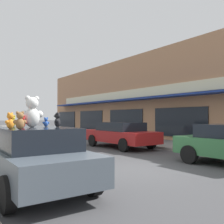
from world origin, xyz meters
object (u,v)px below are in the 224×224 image
object	(u,v)px
teddy_bear_giant	(32,112)
teddy_bear_red	(23,122)
parked_car_far_center	(120,134)
plush_art_car	(35,156)
teddy_bear_orange	(10,121)
teddy_bear_brown	(20,121)
teddy_bear_black	(57,120)
teddy_bear_blue	(46,122)
teddy_bear_yellow	(13,121)

from	to	relation	value
teddy_bear_giant	teddy_bear_red	distance (m)	0.35
parked_car_far_center	plush_art_car	bearing A→B (deg)	-142.15
parked_car_far_center	teddy_bear_giant	bearing A→B (deg)	-143.24
teddy_bear_red	teddy_bear_orange	bearing A→B (deg)	106.87
teddy_bear_brown	teddy_bear_orange	bearing A→B (deg)	-78.07
teddy_bear_black	teddy_bear_blue	xyz separation A→B (m)	(-0.15, 0.40, -0.06)
teddy_bear_black	teddy_bear_orange	bearing A→B (deg)	-49.31
teddy_bear_brown	parked_car_far_center	size ratio (longest dim) A/B	0.08
teddy_bear_brown	parked_car_far_center	world-z (taller)	teddy_bear_brown
parked_car_far_center	teddy_bear_black	bearing A→B (deg)	-139.40
teddy_bear_black	parked_car_far_center	bearing A→B (deg)	155.57
teddy_bear_blue	teddy_bear_brown	bearing A→B (deg)	64.38
teddy_bear_yellow	parked_car_far_center	xyz separation A→B (m)	(6.93, 4.18, -0.85)
teddy_bear_giant	parked_car_far_center	distance (m)	8.41
teddy_bear_orange	parked_car_far_center	distance (m)	9.27
teddy_bear_brown	teddy_bear_blue	bearing A→B (deg)	-133.38
teddy_bear_black	teddy_bear_brown	xyz separation A→B (m)	(-1.14, -0.74, -0.00)
teddy_bear_black	teddy_bear_red	distance (m)	0.85
teddy_bear_yellow	parked_car_far_center	size ratio (longest dim) A/B	0.06
teddy_bear_orange	teddy_bear_brown	distance (m)	0.40
plush_art_car	teddy_bear_giant	size ratio (longest dim) A/B	5.41
teddy_bear_brown	teddy_bear_black	bearing A→B (deg)	-149.42
teddy_bear_black	teddy_bear_red	bearing A→B (deg)	-76.83
plush_art_car	teddy_bear_orange	distance (m)	1.16
plush_art_car	teddy_bear_brown	bearing A→B (deg)	-124.77
teddy_bear_giant	teddy_bear_yellow	xyz separation A→B (m)	(-0.25, 0.81, -0.23)
teddy_bear_giant	teddy_bear_brown	size ratio (longest dim) A/B	2.11
teddy_bear_black	parked_car_far_center	size ratio (longest dim) A/B	0.08
plush_art_car	teddy_bear_orange	size ratio (longest dim) A/B	11.97
teddy_bear_black	teddy_bear_red	world-z (taller)	teddy_bear_black
plush_art_car	teddy_bear_giant	distance (m)	1.09
plush_art_car	teddy_bear_yellow	size ratio (longest dim) A/B	13.84
teddy_bear_brown	teddy_bear_red	bearing A→B (deg)	-111.38
teddy_bear_orange	parked_car_far_center	size ratio (longest dim) A/B	0.07
teddy_bear_blue	parked_car_far_center	bearing A→B (deg)	-126.86
teddy_bear_brown	teddy_bear_red	xyz separation A→B (m)	(0.32, 0.91, -0.04)
teddy_bear_giant	teddy_bear_black	size ratio (longest dim) A/B	2.09
teddy_bear_yellow	teddy_bear_red	size ratio (longest dim) A/B	1.04
parked_car_far_center	teddy_bear_blue	bearing A→B (deg)	-142.31
teddy_bear_red	parked_car_far_center	world-z (taller)	teddy_bear_red
teddy_bear_giant	teddy_bear_blue	size ratio (longest dim) A/B	3.15
plush_art_car	teddy_bear_red	distance (m)	0.88
teddy_bear_orange	teddy_bear_red	bearing A→B (deg)	-166.48
teddy_bear_giant	teddy_bear_red	size ratio (longest dim) A/B	2.67
plush_art_car	teddy_bear_blue	bearing A→B (deg)	41.55
teddy_bear_giant	teddy_bear_yellow	bearing A→B (deg)	-70.24
teddy_bear_red	teddy_bear_giant	bearing A→B (deg)	-108.90
teddy_bear_giant	teddy_bear_black	distance (m)	0.65
teddy_bear_yellow	teddy_bear_blue	world-z (taller)	teddy_bear_yellow
teddy_bear_yellow	teddy_bear_blue	size ratio (longest dim) A/B	1.23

